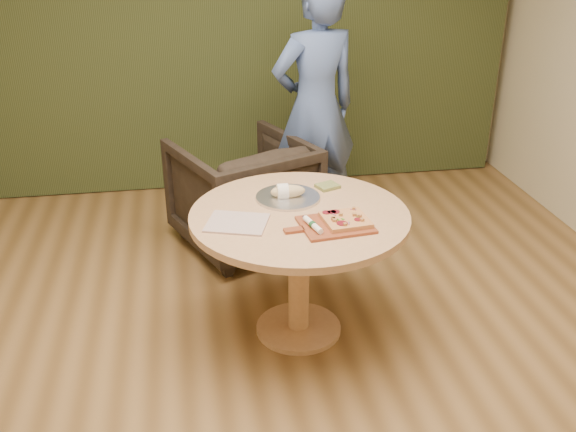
% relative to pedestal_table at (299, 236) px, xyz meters
% --- Properties ---
extents(room_shell, '(5.04, 6.04, 2.84)m').
position_rel_pedestal_table_xyz_m(room_shell, '(-0.21, -0.59, 0.79)').
color(room_shell, olive).
rests_on(room_shell, ground).
extents(curtain, '(4.80, 0.14, 2.78)m').
position_rel_pedestal_table_xyz_m(curtain, '(-0.21, 2.31, 0.79)').
color(curtain, '#2A3317').
rests_on(curtain, ground).
extents(pedestal_table, '(1.17, 1.17, 0.75)m').
position_rel_pedestal_table_xyz_m(pedestal_table, '(0.00, 0.00, 0.00)').
color(pedestal_table, tan).
rests_on(pedestal_table, ground).
extents(pizza_paddle, '(0.46, 0.32, 0.01)m').
position_rel_pedestal_table_xyz_m(pizza_paddle, '(0.14, -0.19, 0.15)').
color(pizza_paddle, brown).
rests_on(pizza_paddle, pedestal_table).
extents(flatbread_pizza, '(0.24, 0.24, 0.04)m').
position_rel_pedestal_table_xyz_m(flatbread_pizza, '(0.20, -0.18, 0.17)').
color(flatbread_pizza, tan).
rests_on(flatbread_pizza, pizza_paddle).
extents(cutlery_roll, '(0.07, 0.20, 0.03)m').
position_rel_pedestal_table_xyz_m(cutlery_roll, '(0.03, -0.21, 0.17)').
color(cutlery_roll, white).
rests_on(cutlery_roll, pizza_paddle).
extents(newspaper, '(0.36, 0.33, 0.01)m').
position_rel_pedestal_table_xyz_m(newspaper, '(-0.34, -0.08, 0.15)').
color(newspaper, silver).
rests_on(newspaper, pedestal_table).
extents(serving_tray, '(0.36, 0.36, 0.02)m').
position_rel_pedestal_table_xyz_m(serving_tray, '(-0.03, 0.19, 0.15)').
color(serving_tray, silver).
rests_on(serving_tray, pedestal_table).
extents(bread_roll, '(0.19, 0.09, 0.09)m').
position_rel_pedestal_table_xyz_m(bread_roll, '(-0.04, 0.19, 0.18)').
color(bread_roll, '#D8BD83').
rests_on(bread_roll, serving_tray).
extents(green_packet, '(0.15, 0.14, 0.02)m').
position_rel_pedestal_table_xyz_m(green_packet, '(0.22, 0.30, 0.15)').
color(green_packet, '#59642D').
rests_on(green_packet, pedestal_table).
extents(armchair, '(1.08, 1.06, 0.86)m').
position_rel_pedestal_table_xyz_m(armchair, '(-0.19, 1.12, -0.18)').
color(armchair, black).
rests_on(armchair, ground).
extents(person_standing, '(0.77, 0.61, 1.83)m').
position_rel_pedestal_table_xyz_m(person_standing, '(0.36, 1.35, 0.31)').
color(person_standing, '#465E94').
rests_on(person_standing, ground).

